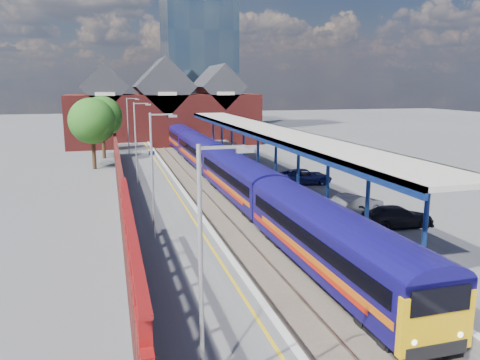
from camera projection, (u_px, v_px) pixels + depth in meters
The scene contains 24 objects.
ground at pixel (194, 174), 50.77m from camera, with size 240.00×240.00×0.00m, color #5B5B5E.
ballast_bed at pixel (214, 194), 41.33m from camera, with size 6.00×76.00×0.06m, color #473D33.
rails at pixel (214, 193), 41.31m from camera, with size 4.51×76.00×0.14m.
left_platform at pixel (151, 192), 39.79m from camera, with size 5.00×76.00×1.00m, color #565659.
right_platform at pixel (278, 185), 42.81m from camera, with size 6.00×76.00×1.00m, color #565659.
coping_left at pixel (178, 185), 40.30m from camera, with size 0.30×76.00×0.05m, color silver.
coping_right at pixel (248, 181), 41.96m from camera, with size 0.30×76.00×0.05m, color silver.
yellow_line at pixel (172, 185), 40.15m from camera, with size 0.14×76.00×0.01m, color yellow.
train at pixel (217, 160), 46.31m from camera, with size 2.92×65.92×3.45m.
canopy at pixel (267, 131), 43.57m from camera, with size 4.50×52.00×4.48m.
lamp_post_a at pixel (206, 258), 12.23m from camera, with size 1.48×0.18×7.00m.
lamp_post_b at pixel (155, 168), 25.45m from camera, with size 1.48×0.18×7.00m.
lamp_post_c at pixel (137, 137), 40.55m from camera, with size 1.48×0.18×7.00m.
lamp_post_d at pixel (129, 123), 55.66m from camera, with size 1.48×0.18×7.00m.
platform_sign at pixel (152, 159), 43.26m from camera, with size 0.55×0.08×2.50m.
brick_wall at pixel (121, 187), 32.61m from camera, with size 0.35×50.00×3.86m.
station_building at pixel (164, 110), 76.12m from camera, with size 30.00×12.12×13.78m.
glass_tower at pixel (198, 32), 96.59m from camera, with size 14.20×14.20×40.30m.
tree_near at pixel (93, 122), 52.56m from camera, with size 5.20×5.20×8.10m.
tree_far at pixel (103, 117), 60.38m from camera, with size 5.20×5.20×8.10m.
parked_car_silver at pixel (354, 205), 30.68m from camera, with size 1.53×4.38×1.44m, color #A3A3A7.
parked_car_dark at pixel (398, 217), 28.25m from camera, with size 1.80×4.42×1.28m, color black.
parked_car_blue at pixel (305, 177), 40.60m from camera, with size 2.17×4.70×1.31m, color navy.
relay_cabinet at pixel (399, 301), 19.75m from camera, with size 0.70×0.90×1.00m, color #B4B6B9.
Camera 1 is at (-8.61, -19.40, 9.43)m, focal length 35.00 mm.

